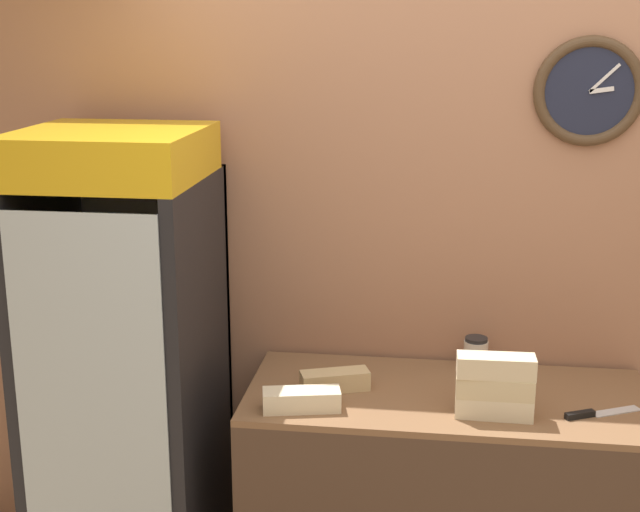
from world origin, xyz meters
name	(u,v)px	position (x,y,z in m)	size (l,w,h in m)	color
wall_back	(453,243)	(0.00, 1.27, 1.36)	(5.20, 0.10, 2.70)	#AD7A5B
prep_counter	(443,499)	(0.00, 0.88, 0.44)	(1.48, 0.67, 0.88)	#4C3828
beverage_cooler	(130,345)	(-1.22, 0.90, 1.00)	(0.64, 0.73, 1.84)	black
sandwich_stack_bottom	(494,406)	(0.16, 0.71, 0.91)	(0.27, 0.10, 0.08)	beige
sandwich_stack_middle	(495,386)	(0.16, 0.71, 0.99)	(0.27, 0.10, 0.08)	beige
sandwich_stack_top	(496,366)	(0.16, 0.71, 1.06)	(0.27, 0.10, 0.08)	beige
sandwich_flat_left	(302,400)	(-0.51, 0.67, 0.91)	(0.29, 0.15, 0.07)	beige
sandwich_flat_right	(335,381)	(-0.42, 0.86, 0.91)	(0.27, 0.17, 0.07)	tan
chefs_knife	(592,414)	(0.50, 0.76, 0.88)	(0.28, 0.16, 0.02)	silver
condiment_jar	(476,353)	(0.11, 1.15, 0.94)	(0.10, 0.10, 0.13)	silver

